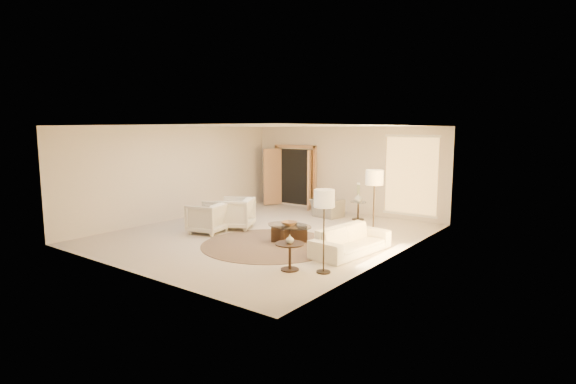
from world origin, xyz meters
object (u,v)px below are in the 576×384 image
Objects in this scene: side_table at (358,209)px; armchair_right at (207,216)px; sofa at (351,240)px; floor_lamp_far at (324,202)px; bowl at (289,223)px; side_vase at (358,198)px; armchair_left at (235,212)px; accent_chair at (327,205)px; coffee_table at (289,232)px; end_vase at (290,239)px; end_table at (290,252)px; floor_lamp_near at (374,181)px.

armchair_right is at bearing -120.98° from side_table.
sofa is 3.69× the size of side_table.
side_table is at bearing 110.88° from floor_lamp_far.
sofa reaches higher than bowl.
sofa is at bearing -64.31° from side_vase.
accent_chair is at bearing 130.88° from armchair_left.
coffee_table is 9.02× the size of end_vase.
armchair_right is 4.00m from accent_chair.
floor_lamp_far is at bearing 63.44° from armchair_right.
armchair_left reaches higher than end_table.
side_table is 2.26× the size of side_vase.
floor_lamp_far is (0.34, -2.79, -0.13)m from floor_lamp_near.
accent_chair reaches higher than side_table.
armchair_left is at bearing -165.06° from floor_lamp_near.
side_vase reaches higher than end_table.
bowl reaches higher than coffee_table.
floor_lamp_near is (1.54, -2.12, 1.15)m from side_table.
floor_lamp_near reaches higher than accent_chair.
side_table is at bearing 32.36° from sofa.
end_vase is (-0.61, -0.26, -0.75)m from floor_lamp_far.
sofa is 3.60× the size of end_table.
accent_chair is 3.37m from floor_lamp_near.
side_vase is (2.14, 3.11, 0.21)m from armchair_left.
sofa is at bearing 77.75° from end_table.
armchair_right is 3.84m from end_table.
side_vase is at bearing 103.75° from end_vase.
end_table is 3.41× the size of end_vase.
accent_chair is 0.54× the size of floor_lamp_far.
floor_lamp_near is at bearing -54.08° from side_vase.
armchair_left is at bearing -124.56° from side_table.
side_table reaches higher than coffee_table.
accent_chair is 3.42m from coffee_table.
end_vase is at bearing -156.96° from floor_lamp_far.
sofa is 1.66m from coffee_table.
sofa is 2.33× the size of armchair_right.
armchair_left is 0.86m from armchair_right.
side_table is (-1.65, 3.42, 0.04)m from sofa.
sofa is 1.36× the size of coffee_table.
side_vase reaches higher than accent_chair.
bowl is at bearing -90.00° from coffee_table.
accent_chair is 1.55× the size of side_table.
side_vase is (-1.27, 5.17, 0.31)m from end_table.
coffee_table is 2.71× the size of side_table.
armchair_right is at bearing -168.70° from coffee_table.
end_vase is at bearing 31.29° from armchair_left.
coffee_table is (2.12, -0.36, -0.20)m from armchair_left.
coffee_table is (-1.66, -0.05, -0.03)m from sofa.
bowl is (-1.66, -0.05, 0.18)m from sofa.
armchair_left is at bearing 91.90° from sofa.
coffee_table is at bearing -90.26° from side_vase.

